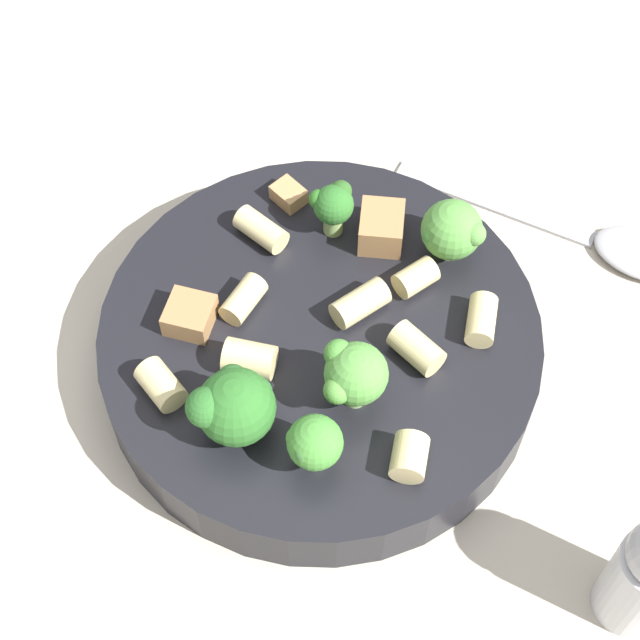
{
  "coord_description": "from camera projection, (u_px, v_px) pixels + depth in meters",
  "views": [
    {
      "loc": [
        -0.08,
        -0.28,
        0.5
      ],
      "look_at": [
        0.0,
        0.0,
        0.04
      ],
      "focal_mm": 60.0,
      "sensor_mm": 36.0,
      "label": 1
    }
  ],
  "objects": [
    {
      "name": "rigatoni_3",
      "position": [
        360.0,
        303.0,
        0.56
      ],
      "size": [
        0.03,
        0.03,
        0.02
      ],
      "primitive_type": "cylinder",
      "rotation": [
        1.57,
        0.0,
        1.94
      ],
      "color": "beige",
      "rests_on": "pasta_bowl"
    },
    {
      "name": "broccoli_floret_4",
      "position": [
        313.0,
        443.0,
        0.5
      ],
      "size": [
        0.03,
        0.03,
        0.04
      ],
      "color": "#9EC175",
      "rests_on": "pasta_bowl"
    },
    {
      "name": "chicken_chunk_0",
      "position": [
        381.0,
        228.0,
        0.58
      ],
      "size": [
        0.03,
        0.03,
        0.02
      ],
      "primitive_type": "cube",
      "rotation": [
        0.0,
        0.0,
        1.2
      ],
      "color": "#A87A4C",
      "rests_on": "pasta_bowl"
    },
    {
      "name": "rigatoni_1",
      "position": [
        261.0,
        230.0,
        0.58
      ],
      "size": [
        0.03,
        0.03,
        0.01
      ],
      "primitive_type": "cylinder",
      "rotation": [
        1.57,
        0.0,
        0.59
      ],
      "color": "beige",
      "rests_on": "pasta_bowl"
    },
    {
      "name": "rigatoni_5",
      "position": [
        416.0,
        348.0,
        0.54
      ],
      "size": [
        0.03,
        0.03,
        0.02
      ],
      "primitive_type": "cylinder",
      "rotation": [
        1.57,
        0.0,
        0.5
      ],
      "color": "beige",
      "rests_on": "pasta_bowl"
    },
    {
      "name": "rigatoni_8",
      "position": [
        416.0,
        278.0,
        0.56
      ],
      "size": [
        0.03,
        0.02,
        0.01
      ],
      "primitive_type": "cylinder",
      "rotation": [
        1.57,
        0.0,
        1.93
      ],
      "color": "beige",
      "rests_on": "pasta_bowl"
    },
    {
      "name": "spoon",
      "position": [
        604.0,
        240.0,
        0.62
      ],
      "size": [
        0.15,
        0.14,
        0.01
      ],
      "color": "#B2B2B7",
      "rests_on": "ground_plane"
    },
    {
      "name": "rigatoni_2",
      "position": [
        250.0,
        359.0,
        0.54
      ],
      "size": [
        0.03,
        0.03,
        0.02
      ],
      "primitive_type": "cylinder",
      "rotation": [
        1.57,
        0.0,
        1.08
      ],
      "color": "beige",
      "rests_on": "pasta_bowl"
    },
    {
      "name": "rigatoni_4",
      "position": [
        481.0,
        320.0,
        0.55
      ],
      "size": [
        0.02,
        0.03,
        0.01
      ],
      "primitive_type": "cylinder",
      "rotation": [
        1.57,
        0.0,
        2.69
      ],
      "color": "beige",
      "rests_on": "pasta_bowl"
    },
    {
      "name": "broccoli_floret_1",
      "position": [
        234.0,
        405.0,
        0.5
      ],
      "size": [
        0.04,
        0.04,
        0.04
      ],
      "color": "#9EC175",
      "rests_on": "pasta_bowl"
    },
    {
      "name": "ground_plane",
      "position": [
        320.0,
        363.0,
        0.58
      ],
      "size": [
        2.0,
        2.0,
        0.0
      ],
      "primitive_type": "plane",
      "color": "#BCB29E"
    },
    {
      "name": "rigatoni_7",
      "position": [
        244.0,
        299.0,
        0.56
      ],
      "size": [
        0.03,
        0.03,
        0.01
      ],
      "primitive_type": "cylinder",
      "rotation": [
        1.57,
        0.0,
        2.34
      ],
      "color": "beige",
      "rests_on": "pasta_bowl"
    },
    {
      "name": "rigatoni_6",
      "position": [
        161.0,
        385.0,
        0.53
      ],
      "size": [
        0.02,
        0.03,
        0.02
      ],
      "primitive_type": "cylinder",
      "rotation": [
        1.57,
        0.0,
        0.4
      ],
      "color": "beige",
      "rests_on": "pasta_bowl"
    },
    {
      "name": "broccoli_floret_3",
      "position": [
        333.0,
        204.0,
        0.57
      ],
      "size": [
        0.02,
        0.02,
        0.03
      ],
      "color": "#93B766",
      "rests_on": "pasta_bowl"
    },
    {
      "name": "chicken_chunk_1",
      "position": [
        190.0,
        315.0,
        0.55
      ],
      "size": [
        0.03,
        0.03,
        0.01
      ],
      "primitive_type": "cube",
      "rotation": [
        0.0,
        0.0,
        1.03
      ],
      "color": "#A87A4C",
      "rests_on": "pasta_bowl"
    },
    {
      "name": "broccoli_floret_2",
      "position": [
        453.0,
        231.0,
        0.56
      ],
      "size": [
        0.03,
        0.03,
        0.04
      ],
      "color": "#84AD60",
      "rests_on": "pasta_bowl"
    },
    {
      "name": "pasta_bowl",
      "position": [
        320.0,
        344.0,
        0.57
      ],
      "size": [
        0.23,
        0.23,
        0.03
      ],
      "color": "black",
      "rests_on": "ground_plane"
    },
    {
      "name": "rigatoni_0",
      "position": [
        409.0,
        457.0,
        0.51
      ],
      "size": [
        0.02,
        0.03,
        0.02
      ],
      "primitive_type": "cylinder",
      "rotation": [
        1.57,
        0.0,
        2.68
      ],
      "color": "beige",
      "rests_on": "pasta_bowl"
    },
    {
      "name": "chicken_chunk_2",
      "position": [
        289.0,
        195.0,
        0.6
      ],
      "size": [
        0.02,
        0.02,
        0.01
      ],
      "primitive_type": "cube",
      "rotation": [
        0.0,
        0.0,
        2.06
      ],
      "color": "tan",
      "rests_on": "pasta_bowl"
    },
    {
      "name": "broccoli_floret_0",
      "position": [
        354.0,
        374.0,
        0.51
      ],
      "size": [
        0.03,
        0.03,
        0.04
      ],
      "color": "#9EC175",
      "rests_on": "pasta_bowl"
    }
  ]
}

